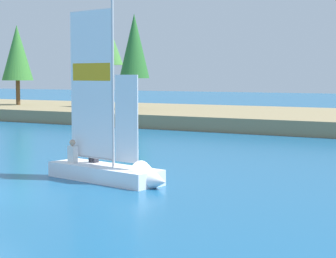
{
  "coord_description": "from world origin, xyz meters",
  "views": [
    {
      "loc": [
        13.18,
        -11.66,
        3.35
      ],
      "look_at": [
        0.85,
        9.43,
        1.2
      ],
      "focal_mm": 65.45,
      "sensor_mm": 36.0,
      "label": 1
    }
  ],
  "objects_px": {
    "sailboat": "(117,166)",
    "shoreline_tree_midleft": "(109,45)",
    "shoreline_tree_centre": "(134,47)",
    "shoreline_tree_left": "(17,53)"
  },
  "relations": [
    {
      "from": "shoreline_tree_left",
      "to": "shoreline_tree_centre",
      "type": "xyz_separation_m",
      "value": [
        12.0,
        -0.53,
        0.24
      ]
    },
    {
      "from": "shoreline_tree_midleft",
      "to": "shoreline_tree_centre",
      "type": "height_order",
      "value": "shoreline_tree_centre"
    },
    {
      "from": "shoreline_tree_midleft",
      "to": "sailboat",
      "type": "xyz_separation_m",
      "value": [
        17.27,
        -23.57,
        -5.15
      ]
    },
    {
      "from": "shoreline_tree_left",
      "to": "sailboat",
      "type": "xyz_separation_m",
      "value": [
        25.72,
        -22.31,
        -4.66
      ]
    },
    {
      "from": "shoreline_tree_left",
      "to": "shoreline_tree_centre",
      "type": "distance_m",
      "value": 12.02
    },
    {
      "from": "sailboat",
      "to": "shoreline_tree_midleft",
      "type": "bearing_deg",
      "value": 136.6
    },
    {
      "from": "shoreline_tree_left",
      "to": "shoreline_tree_centre",
      "type": "height_order",
      "value": "shoreline_tree_centre"
    },
    {
      "from": "shoreline_tree_midleft",
      "to": "shoreline_tree_centre",
      "type": "xyz_separation_m",
      "value": [
        3.56,
        -1.79,
        -0.25
      ]
    },
    {
      "from": "shoreline_tree_centre",
      "to": "shoreline_tree_left",
      "type": "bearing_deg",
      "value": 177.48
    },
    {
      "from": "sailboat",
      "to": "shoreline_tree_centre",
      "type": "bearing_deg",
      "value": 132.55
    }
  ]
}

